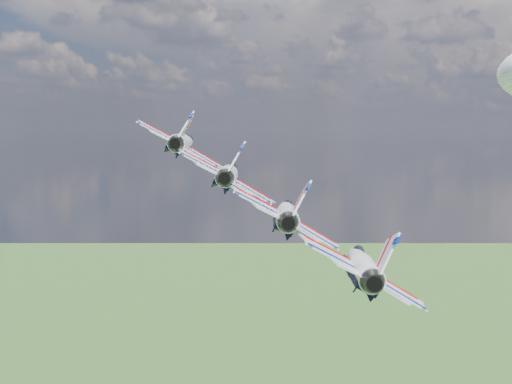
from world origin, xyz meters
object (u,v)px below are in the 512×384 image
at_px(jet_3, 361,264).
at_px(jet_0, 184,142).
at_px(jet_1, 229,174).
at_px(jet_2, 286,213).

bearing_deg(jet_3, jet_0, 123.72).
bearing_deg(jet_0, jet_1, -56.28).
xyz_separation_m(jet_2, jet_3, (9.50, -7.06, -3.50)).
height_order(jet_1, jet_2, jet_1).
xyz_separation_m(jet_1, jet_3, (19.00, -14.13, -7.01)).
height_order(jet_0, jet_3, jet_0).
height_order(jet_0, jet_1, jet_0).
height_order(jet_2, jet_3, jet_2).
distance_m(jet_0, jet_3, 37.04).
bearing_deg(jet_0, jet_2, -56.28).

